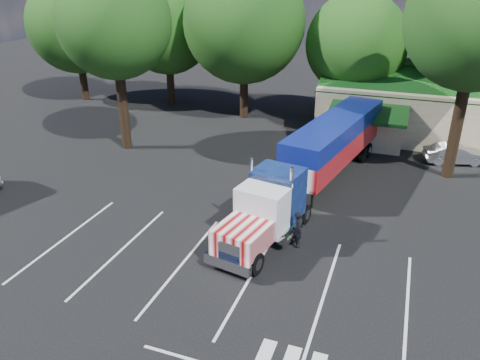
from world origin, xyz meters
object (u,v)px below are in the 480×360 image
(bicycle, at_px, (282,173))
(silver_sedan, at_px, (455,154))
(semi_truck, at_px, (320,154))
(woman, at_px, (298,229))

(bicycle, bearing_deg, silver_sedan, 11.81)
(semi_truck, height_order, silver_sedan, semi_truck)
(semi_truck, relative_size, woman, 10.32)
(bicycle, bearing_deg, woman, -90.54)
(silver_sedan, bearing_deg, woman, 135.58)
(semi_truck, bearing_deg, bicycle, 178.66)
(semi_truck, xyz_separation_m, woman, (0.34, -6.58, -1.30))
(semi_truck, distance_m, bicycle, 2.98)
(semi_truck, xyz_separation_m, bicycle, (-2.36, 0.51, -1.75))
(semi_truck, relative_size, bicycle, 10.54)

